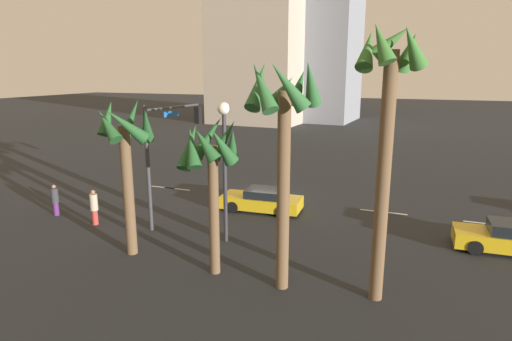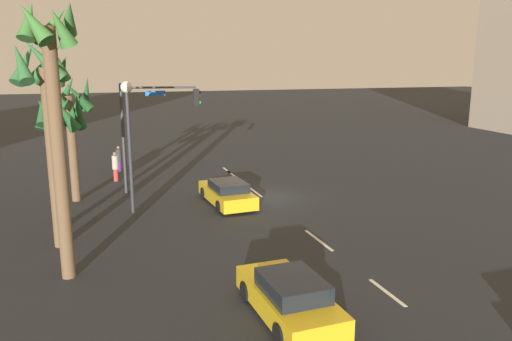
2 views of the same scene
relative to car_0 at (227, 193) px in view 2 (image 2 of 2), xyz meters
name	(u,v)px [view 2 (image 2 of 2)]	position (x,y,z in m)	size (l,w,h in m)	color
ground_plane	(263,198)	(0.62, -2.20, -0.61)	(220.00, 220.00, 0.00)	#232628
lane_stripe_1	(387,292)	(-11.66, -2.20, -0.60)	(2.06, 0.14, 0.01)	silver
lane_stripe_2	(318,240)	(-6.54, -2.20, -0.60)	(2.59, 0.14, 0.01)	silver
lane_stripe_3	(256,192)	(1.84, -2.20, -0.60)	(2.26, 0.14, 0.01)	silver
lane_stripe_4	(231,174)	(7.01, -2.20, -0.60)	(1.96, 0.14, 0.01)	silver
lane_stripe_5	(227,170)	(8.20, -2.20, -0.60)	(1.99, 0.14, 0.01)	silver
car_0	(227,193)	(0.00, 0.00, 0.00)	(4.66, 2.16, 1.28)	gold
car_1	(289,298)	(-12.13, 1.43, 0.02)	(4.43, 2.01, 1.34)	gold
traffic_signal	(149,119)	(3.92, 3.44, 3.60)	(0.86, 4.48, 6.24)	#38383D
streetlamp	(128,123)	(0.00, 4.87, 3.90)	(0.56, 0.56, 6.48)	#2D2D33
pedestrian_0	(119,158)	(10.35, 4.93, 0.31)	(0.53, 0.53, 1.75)	#59266B
pedestrian_1	(115,166)	(7.31, 5.31, 0.37)	(0.51, 0.51, 1.87)	#BF3833
palm_tree_0	(45,96)	(-3.74, 8.17, 5.46)	(2.49, 2.54, 8.26)	brown
palm_tree_1	(70,111)	(3.21, 7.58, 4.24)	(2.52, 2.84, 6.72)	brown
palm_tree_2	(53,87)	(-7.07, 7.64, 5.93)	(2.23, 2.07, 9.35)	brown
palm_tree_3	(61,124)	(-0.85, 7.85, 4.07)	(2.50, 2.54, 6.19)	brown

